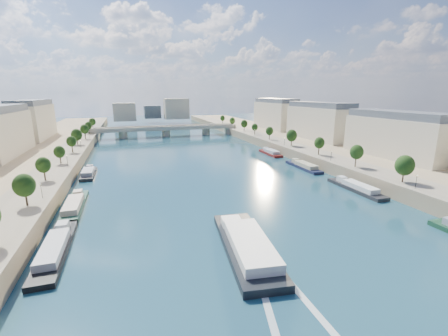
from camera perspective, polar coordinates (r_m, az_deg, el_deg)
ground at (r=126.95m, az=-4.11°, el=-1.02°), size 700.00×700.00×0.00m
quay_left at (r=130.20m, az=-36.61°, el=-2.32°), size 44.00×520.00×5.00m
quay_right at (r=159.16m, az=21.92°, el=2.02°), size 44.00×520.00×5.00m
pave_left at (r=125.46m, az=-30.31°, el=-0.76°), size 14.00×520.00×0.10m
pave_right at (r=149.58m, az=17.57°, el=2.66°), size 14.00×520.00×0.10m
trees_left at (r=125.85m, az=-29.55°, el=1.92°), size 4.80×268.80×8.26m
trees_right at (r=155.69m, az=15.00°, el=5.30°), size 4.80×268.80×8.26m
lamps_left at (r=114.38m, az=-29.28°, el=-0.50°), size 0.36×200.36×4.28m
lamps_right at (r=150.63m, az=15.16°, el=3.97°), size 0.36×200.36×4.28m
buildings_right at (r=174.56m, az=23.15°, el=7.54°), size 16.00×226.00×23.20m
skyline at (r=340.61m, az=-12.75°, el=10.69°), size 79.00×42.00×22.00m
bridge at (r=239.16m, az=-10.97°, el=7.15°), size 112.00×12.00×8.15m
tour_barge at (r=66.51m, az=4.33°, el=-14.51°), size 13.14×32.62×4.30m
wake at (r=54.77m, az=11.42°, el=-23.35°), size 10.96×26.01×0.04m
moored_barges_left at (r=72.12m, az=-29.95°, el=-14.48°), size 5.00×158.93×3.60m
moored_barges_right at (r=125.86m, az=19.15°, el=-1.52°), size 5.00×123.78×3.60m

